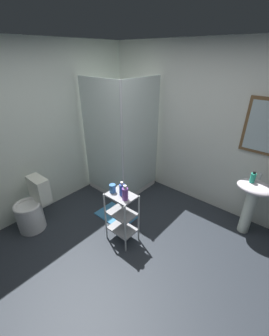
# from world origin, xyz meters

# --- Properties ---
(ground_plane) EXTENTS (4.20, 4.20, 0.02)m
(ground_plane) POSITION_xyz_m (0.00, 0.00, -0.01)
(ground_plane) COLOR #282D35
(wall_back) EXTENTS (4.20, 0.14, 2.50)m
(wall_back) POSITION_xyz_m (0.01, 1.85, 1.25)
(wall_back) COLOR silver
(wall_back) RESTS_ON ground_plane
(wall_left) EXTENTS (0.10, 4.20, 2.50)m
(wall_left) POSITION_xyz_m (-1.85, 0.00, 1.25)
(wall_left) COLOR silver
(wall_left) RESTS_ON ground_plane
(shower_stall) EXTENTS (0.92, 0.92, 2.00)m
(shower_stall) POSITION_xyz_m (-1.20, 1.18, 0.46)
(shower_stall) COLOR white
(shower_stall) RESTS_ON ground_plane
(pedestal_sink) EXTENTS (0.46, 0.37, 0.81)m
(pedestal_sink) POSITION_xyz_m (0.90, 1.52, 0.58)
(pedestal_sink) COLOR white
(pedestal_sink) RESTS_ON ground_plane
(sink_faucet) EXTENTS (0.03, 0.03, 0.10)m
(sink_faucet) POSITION_xyz_m (0.90, 1.64, 0.86)
(sink_faucet) COLOR silver
(sink_faucet) RESTS_ON pedestal_sink
(toilet) EXTENTS (0.37, 0.49, 0.76)m
(toilet) POSITION_xyz_m (-1.48, -0.41, 0.31)
(toilet) COLOR white
(toilet) RESTS_ON ground_plane
(storage_cart) EXTENTS (0.38, 0.28, 0.74)m
(storage_cart) POSITION_xyz_m (-0.32, 0.25, 0.44)
(storage_cart) COLOR silver
(storage_cart) RESTS_ON ground_plane
(hand_soap_bottle) EXTENTS (0.06, 0.06, 0.16)m
(hand_soap_bottle) POSITION_xyz_m (0.84, 1.50, 0.88)
(hand_soap_bottle) COLOR #2DBC99
(hand_soap_bottle) RESTS_ON pedestal_sink
(conditioner_bottle_purple) EXTENTS (0.07, 0.07, 0.20)m
(conditioner_bottle_purple) POSITION_xyz_m (-0.22, 0.22, 0.83)
(conditioner_bottle_purple) COLOR purple
(conditioner_bottle_purple) RESTS_ON storage_cart
(shampoo_bottle_blue) EXTENTS (0.07, 0.07, 0.19)m
(shampoo_bottle_blue) POSITION_xyz_m (-0.32, 0.26, 0.82)
(shampoo_bottle_blue) COLOR blue
(shampoo_bottle_blue) RESTS_ON storage_cart
(rinse_cup) EXTENTS (0.08, 0.08, 0.11)m
(rinse_cup) POSITION_xyz_m (-0.45, 0.23, 0.79)
(rinse_cup) COLOR #3870B2
(rinse_cup) RESTS_ON storage_cart
(bath_mat) EXTENTS (0.60, 0.40, 0.02)m
(bath_mat) POSITION_xyz_m (-0.74, 0.53, 0.01)
(bath_mat) COLOR teal
(bath_mat) RESTS_ON ground_plane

